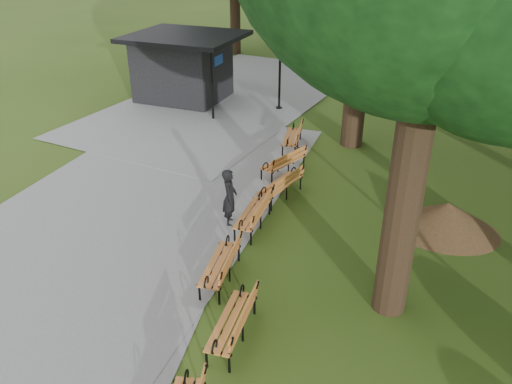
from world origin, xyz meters
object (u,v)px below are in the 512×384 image
(bench_4, at_px, (253,213))
(bench_7, at_px, (292,137))
(bench_5, at_px, (280,185))
(kiosk, at_px, (183,67))
(dirt_mound, at_px, (446,217))
(bench_3, at_px, (220,264))
(lamp_post, at_px, (280,59))
(person, at_px, (230,197))
(bench_2, at_px, (232,322))
(bench_6, at_px, (283,162))

(bench_4, bearing_deg, bench_7, -176.00)
(bench_4, bearing_deg, bench_5, 172.75)
(kiosk, height_order, dirt_mound, kiosk)
(bench_5, distance_m, bench_7, 3.85)
(bench_3, relative_size, bench_4, 1.00)
(lamp_post, height_order, bench_4, lamp_post)
(person, xyz_separation_m, bench_2, (1.54, -4.10, -0.37))
(person, distance_m, bench_7, 5.68)
(kiosk, bearing_deg, bench_6, -40.94)
(person, bearing_deg, bench_6, -25.86)
(kiosk, xyz_separation_m, bench_4, (6.59, -9.94, -1.06))
(bench_6, bearing_deg, person, 15.07)
(person, height_order, bench_7, person)
(bench_5, bearing_deg, bench_2, 23.35)
(bench_3, bearing_deg, kiosk, -156.46)
(lamp_post, xyz_separation_m, bench_5, (2.21, -7.95, -1.78))
(bench_3, relative_size, bench_6, 1.00)
(lamp_post, xyz_separation_m, bench_6, (1.88, -6.36, -1.78))
(bench_3, relative_size, bench_5, 1.00)
(bench_2, distance_m, bench_6, 7.61)
(bench_4, xyz_separation_m, bench_6, (-0.08, 3.45, 0.00))
(dirt_mound, height_order, bench_2, bench_2)
(kiosk, xyz_separation_m, bench_5, (6.84, -8.08, -1.06))
(kiosk, xyz_separation_m, bench_3, (6.58, -12.35, -1.06))
(bench_6, bearing_deg, dirt_mound, 92.47)
(person, distance_m, kiosk, 11.60)
(bench_2, height_order, bench_7, same)
(kiosk, relative_size, dirt_mound, 2.00)
(bench_4, distance_m, bench_6, 3.45)
(bench_5, bearing_deg, bench_4, 9.44)
(kiosk, height_order, bench_3, kiosk)
(bench_4, bearing_deg, person, -90.00)
(kiosk, distance_m, bench_5, 10.64)
(lamp_post, distance_m, bench_3, 12.51)
(bench_3, bearing_deg, bench_7, 177.89)
(kiosk, xyz_separation_m, lamp_post, (4.63, -0.13, 0.72))
(lamp_post, height_order, bench_3, lamp_post)
(bench_4, relative_size, bench_7, 1.00)
(lamp_post, xyz_separation_m, bench_2, (2.85, -13.91, -1.78))
(person, xyz_separation_m, lamp_post, (-1.31, 9.81, 1.41))
(person, relative_size, dirt_mound, 0.68)
(bench_2, bearing_deg, bench_3, -153.47)
(kiosk, distance_m, dirt_mound, 14.35)
(kiosk, height_order, bench_5, kiosk)
(dirt_mound, relative_size, bench_3, 1.26)
(dirt_mound, distance_m, bench_4, 5.12)
(person, bearing_deg, lamp_post, -8.90)
(kiosk, height_order, bench_6, kiosk)
(bench_2, height_order, bench_4, same)
(dirt_mound, relative_size, bench_2, 1.26)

